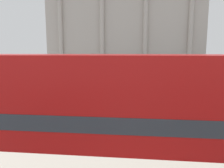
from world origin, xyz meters
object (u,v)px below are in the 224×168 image
Objects in this scene: plaza_building_left at (125,15)px; car_black at (224,86)px; traffic_light_mid at (124,74)px; traffic_light_far at (103,65)px; traffic_light_near at (166,81)px; double_decker_bus at (109,115)px; pedestrian_white at (181,77)px; pedestrian_blue at (143,76)px; pedestrian_yellow at (141,75)px.

car_black is (11.88, -28.98, -11.94)m from plaza_building_left.
traffic_light_far is (-3.24, 8.64, 0.28)m from traffic_light_mid.
traffic_light_near is at bearing -65.15° from traffic_light_mid.
double_decker_bus is 23.49m from pedestrian_white.
traffic_light_far is at bearing -147.25° from pedestrian_white.
plaza_building_left is 26.13m from traffic_light_far.
double_decker_bus is at bearing -81.15° from traffic_light_far.
double_decker_bus is 6.86× the size of pedestrian_white.
plaza_building_left is 25.84m from pedestrian_blue.
plaza_building_left is at bearing 141.16° from pedestrian_white.
pedestrian_yellow is at bearing 80.56° from traffic_light_mid.
pedestrian_white is at bearing 75.53° from traffic_light_near.
car_black is 6.19m from pedestrian_white.
double_decker_bus is at bearing -167.14° from car_black.
traffic_light_near is 12.60m from car_black.
traffic_light_near reaches higher than car_black.
traffic_light_mid is at bearing 114.85° from traffic_light_near.
traffic_light_far is (-6.20, 15.03, 0.04)m from traffic_light_near.
traffic_light_mid is 0.88× the size of traffic_light_far.
plaza_building_left is at bearing 65.34° from car_black.
pedestrian_blue is 1.03× the size of pedestrian_white.
plaza_building_left is at bearing 32.32° from pedestrian_yellow.
car_black is (13.55, -4.95, -1.81)m from traffic_light_far.
double_decker_bus is 6.81× the size of pedestrian_yellow.
plaza_building_left is 20.56× the size of pedestrian_blue.
double_decker_bus reaches higher than pedestrian_white.
traffic_light_mid is at bearing -55.83° from pedestrian_blue.
traffic_light_near is at bearing -173.07° from car_black.
pedestrian_blue is 4.89m from pedestrian_white.
traffic_light_mid is at bearing 152.73° from car_black.
double_decker_bus is at bearing -160.48° from pedestrian_yellow.
traffic_light_near is at bearing -72.86° from pedestrian_white.
double_decker_bus is at bearing -74.89° from pedestrian_white.
pedestrian_yellow is (-1.10, 17.55, -1.55)m from traffic_light_near.
pedestrian_white is at bearing 1.13° from traffic_light_far.
double_decker_bus reaches higher than pedestrian_yellow.
traffic_light_far is at bearing -120.28° from pedestrian_blue.
traffic_light_mid is at bearing -87.25° from plaza_building_left.
pedestrian_white is (10.13, 0.20, -1.60)m from traffic_light_far.
pedestrian_white is (6.66, 22.48, -1.42)m from double_decker_bus.
traffic_light_far reaches higher than pedestrian_blue.
pedestrian_blue reaches higher than car_black.
pedestrian_yellow is (-0.26, 1.24, -0.02)m from pedestrian_blue.
traffic_light_near is 0.90× the size of car_black.
traffic_light_far reaches higher than pedestrian_white.
car_black is at bearing 60.38° from double_decker_bus.
traffic_light_near is 2.36× the size of pedestrian_white.
double_decker_bus is 3.23× the size of traffic_light_mid.
pedestrian_white is (-3.42, 5.15, 0.21)m from car_black.
plaza_building_left is 24.73m from pedestrian_yellow.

